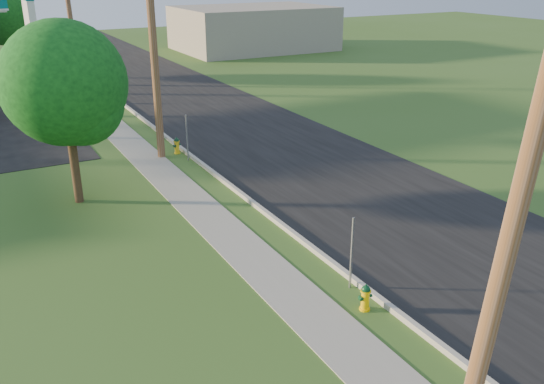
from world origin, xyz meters
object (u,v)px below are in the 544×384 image
object	(u,v)px
hydrant_far	(115,98)
tree_verge	(68,88)
utility_pole_near	(523,184)
hydrant_near	(365,298)
price_pylon	(30,21)
hydrant_mid	(177,146)
tree_lot	(2,16)
utility_pole_far	(70,13)
utility_pole_mid	(153,41)

from	to	relation	value
hydrant_far	tree_verge	bearing A→B (deg)	-108.37
utility_pole_near	hydrant_near	distance (m)	6.14
price_pylon	tree_verge	size ratio (longest dim) A/B	1.09
tree_verge	utility_pole_near	bearing A→B (deg)	-74.28
hydrant_mid	hydrant_far	distance (m)	10.95
utility_pole_near	tree_lot	distance (m)	41.62
utility_pole_near	hydrant_near	bearing A→B (deg)	82.31
hydrant_near	hydrant_far	size ratio (longest dim) A/B	1.05
tree_lot	hydrant_mid	world-z (taller)	tree_lot
utility_pole_near	tree_lot	size ratio (longest dim) A/B	1.40
utility_pole_far	tree_lot	bearing A→B (deg)	124.54
utility_pole_far	hydrant_near	xyz separation A→B (m)	(0.56, -31.82, -4.46)
utility_pole_mid	hydrant_far	bearing A→B (deg)	85.96
price_pylon	hydrant_mid	xyz separation A→B (m)	(4.67, -5.35, -5.07)
tree_verge	hydrant_near	world-z (taller)	tree_verge
tree_verge	tree_lot	xyz separation A→B (m)	(0.32, 26.98, 0.33)
utility_pole_mid	hydrant_mid	distance (m)	4.66
tree_verge	tree_lot	bearing A→B (deg)	89.31
utility_pole_far	hydrant_near	bearing A→B (deg)	-88.98
tree_verge	hydrant_near	bearing A→B (deg)	-65.73
price_pylon	hydrant_far	bearing A→B (deg)	50.12
utility_pole_far	hydrant_far	distance (m)	8.25
hydrant_mid	hydrant_near	bearing A→B (deg)	-90.86
price_pylon	tree_lot	xyz separation A→B (m)	(0.15, 17.95, -1.06)
tree_verge	hydrant_far	size ratio (longest dim) A/B	9.33
utility_pole_mid	hydrant_mid	world-z (taller)	utility_pole_mid
hydrant_far	utility_pole_mid	bearing A→B (deg)	-94.04
price_pylon	utility_pole_near	bearing A→B (deg)	-80.58
utility_pole_far	hydrant_mid	distance (m)	18.41
utility_pole_far	hydrant_far	bearing A→B (deg)	-83.51
utility_pole_near	tree_verge	distance (m)	15.05
hydrant_mid	hydrant_far	size ratio (longest dim) A/B	1.11
utility_pole_mid	hydrant_near	xyz separation A→B (m)	(0.56, -13.82, -4.61)
hydrant_mid	hydrant_far	xyz separation A→B (m)	(0.01, 10.95, -0.04)
price_pylon	hydrant_mid	distance (m)	8.72
utility_pole_mid	tree_verge	size ratio (longest dim) A/B	1.56
utility_pole_near	tree_verge	xyz separation A→B (m)	(-4.07, 14.47, -0.76)
tree_lot	utility_pole_mid	bearing A→B (deg)	-80.91
tree_lot	hydrant_mid	xyz separation A→B (m)	(4.53, -23.30, -4.01)
price_pylon	tree_verge	distance (m)	9.14
utility_pole_far	price_pylon	distance (m)	13.11
hydrant_near	utility_pole_far	bearing A→B (deg)	91.02
utility_pole_near	hydrant_far	bearing A→B (deg)	88.46
hydrant_near	hydrant_far	bearing A→B (deg)	89.50
tree_verge	hydrant_mid	xyz separation A→B (m)	(4.85, 3.68, -3.68)
utility_pole_far	tree_lot	world-z (taller)	utility_pole_far
utility_pole_far	hydrant_far	size ratio (longest dim) A/B	14.13
price_pylon	tree_verge	world-z (taller)	price_pylon
utility_pole_near	price_pylon	bearing A→B (deg)	99.42
utility_pole_near	tree_lot	xyz separation A→B (m)	(-3.75, 41.45, -0.43)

